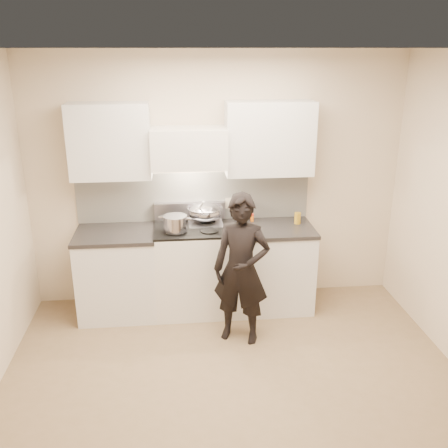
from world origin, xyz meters
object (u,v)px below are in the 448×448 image
object	(u,v)px
stove	(192,268)
utensil_crock	(240,214)
counter_right	(268,266)
wok	(205,212)
person	(241,270)

from	to	relation	value
stove	utensil_crock	bearing A→B (deg)	19.93
counter_right	utensil_crock	bearing A→B (deg)	146.27
wok	utensil_crock	xyz separation A→B (m)	(0.38, 0.05, -0.05)
stove	person	distance (m)	0.82
wok	person	bearing A→B (deg)	-69.75
stove	counter_right	bearing A→B (deg)	0.00
counter_right	wok	xyz separation A→B (m)	(-0.68, 0.14, 0.60)
counter_right	wok	size ratio (longest dim) A/B	1.97
stove	wok	distance (m)	0.62
counter_right	utensil_crock	size ratio (longest dim) A/B	3.17
utensil_crock	person	bearing A→B (deg)	-96.38
counter_right	utensil_crock	distance (m)	0.65
wok	utensil_crock	distance (m)	0.39
stove	person	world-z (taller)	person
wok	utensil_crock	bearing A→B (deg)	7.50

